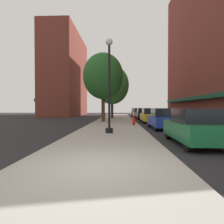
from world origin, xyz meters
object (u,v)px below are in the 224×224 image
at_px(lamppost, 109,84).
at_px(tree_near, 112,85).
at_px(car_blue, 162,119).
at_px(car_silver, 138,113).
at_px(fire_hydrant, 134,121).
at_px(car_black, 143,114).
at_px(car_green, 194,127).
at_px(tree_mid, 103,76).
at_px(car_red, 136,112).
at_px(car_yellow, 150,116).
at_px(parking_meter_near, 135,115).

xyz_separation_m(lamppost, tree_near, (-0.53, 17.93, 2.01)).
distance_m(car_blue, car_silver, 20.50).
distance_m(fire_hydrant, car_black, 11.73).
bearing_deg(fire_hydrant, car_silver, 83.42).
height_order(fire_hydrant, car_green, car_green).
relative_size(lamppost, tree_near, 0.73).
bearing_deg(car_blue, tree_near, 105.56).
height_order(fire_hydrant, car_black, car_black).
bearing_deg(car_silver, tree_mid, -113.24).
height_order(car_blue, car_red, same).
height_order(tree_mid, car_yellow, tree_mid).
distance_m(tree_mid, car_black, 9.57).
bearing_deg(fire_hydrant, tree_mid, 122.51).
bearing_deg(car_red, car_black, -89.55).
bearing_deg(car_yellow, lamppost, -110.23).
bearing_deg(tree_near, parking_meter_near, -76.24).
bearing_deg(car_blue, car_green, -92.15).
xyz_separation_m(tree_near, car_green, (4.60, -21.03, -4.40)).
xyz_separation_m(tree_mid, car_blue, (5.34, -6.88, -4.53)).
relative_size(car_blue, car_black, 1.00).
bearing_deg(car_black, car_red, 89.09).
distance_m(tree_near, car_silver, 8.82).
relative_size(car_yellow, car_black, 1.00).
bearing_deg(car_green, car_red, 89.53).
distance_m(tree_near, car_yellow, 10.04).
bearing_deg(car_blue, lamppost, -141.13).
bearing_deg(car_blue, car_red, 87.85).
bearing_deg(car_yellow, car_green, -88.43).
height_order(parking_meter_near, car_blue, car_blue).
height_order(car_green, car_blue, same).
height_order(tree_mid, car_silver, tree_mid).
bearing_deg(car_red, car_green, -89.55).
distance_m(parking_meter_near, tree_mid, 6.45).
xyz_separation_m(parking_meter_near, car_red, (1.95, 22.68, -0.14)).
bearing_deg(parking_meter_near, car_blue, -61.46).
bearing_deg(fire_hydrant, car_green, -75.83).
xyz_separation_m(lamppost, parking_meter_near, (2.12, 7.12, -2.25)).
bearing_deg(car_silver, car_black, -91.85).
bearing_deg(car_green, tree_mid, 111.08).
bearing_deg(car_black, parking_meter_near, -102.13).
relative_size(fire_hydrant, parking_meter_near, 0.60).
relative_size(fire_hydrant, car_black, 0.18).
relative_size(parking_meter_near, car_green, 0.30).
relative_size(parking_meter_near, tree_near, 0.16).
xyz_separation_m(car_green, car_black, (0.00, 20.04, 0.00)).
relative_size(fire_hydrant, tree_near, 0.10).
xyz_separation_m(tree_mid, car_silver, (5.34, 13.62, -4.53)).
height_order(tree_near, car_green, tree_near).
bearing_deg(car_green, parking_meter_near, 100.34).
distance_m(parking_meter_near, car_red, 22.76).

